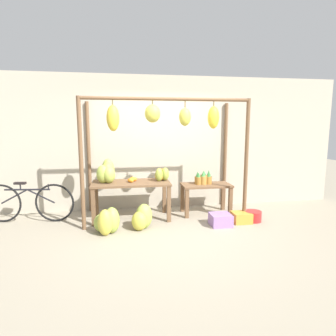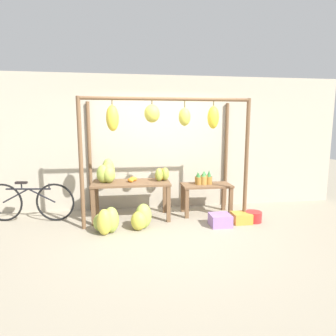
{
  "view_description": "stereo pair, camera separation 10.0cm",
  "coord_description": "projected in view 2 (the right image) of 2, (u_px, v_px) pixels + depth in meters",
  "views": [
    {
      "loc": [
        -0.75,
        -4.36,
        1.77
      ],
      "look_at": [
        0.08,
        0.87,
        0.97
      ],
      "focal_mm": 30.0,
      "sensor_mm": 36.0,
      "label": 1
    },
    {
      "loc": [
        -0.65,
        -4.37,
        1.77
      ],
      "look_at": [
        0.08,
        0.87,
        0.97
      ],
      "focal_mm": 30.0,
      "sensor_mm": 36.0,
      "label": 2
    }
  ],
  "objects": [
    {
      "name": "display_table_main",
      "position": [
        131.0,
        188.0,
        5.31
      ],
      "size": [
        1.45,
        0.68,
        0.72
      ],
      "color": "brown",
      "rests_on": "ground_plane"
    },
    {
      "name": "ground_plane",
      "position": [
        171.0,
        234.0,
        4.63
      ],
      "size": [
        20.0,
        20.0,
        0.0
      ],
      "primitive_type": "plane",
      "color": "gray"
    },
    {
      "name": "banana_pile_ground_right",
      "position": [
        141.0,
        218.0,
        4.83
      ],
      "size": [
        0.43,
        0.43,
        0.44
      ],
      "color": "#9EB247",
      "rests_on": "ground_plane"
    },
    {
      "name": "banana_pile_ground_left",
      "position": [
        106.0,
        221.0,
        4.64
      ],
      "size": [
        0.49,
        0.47,
        0.44
      ],
      "color": "#9EB247",
      "rests_on": "ground_plane"
    },
    {
      "name": "stall_awning",
      "position": [
        163.0,
        132.0,
        5.0
      ],
      "size": [
        2.98,
        1.23,
        2.24
      ],
      "color": "brown",
      "rests_on": "ground_plane"
    },
    {
      "name": "display_table_side",
      "position": [
        206.0,
        191.0,
        5.61
      ],
      "size": [
        0.98,
        0.51,
        0.61
      ],
      "color": "brown",
      "rests_on": "ground_plane"
    },
    {
      "name": "fruit_crate_purple",
      "position": [
        241.0,
        218.0,
        5.14
      ],
      "size": [
        0.33,
        0.3,
        0.19
      ],
      "color": "orange",
      "rests_on": "ground_plane"
    },
    {
      "name": "fruit_crate_white",
      "position": [
        220.0,
        220.0,
        4.99
      ],
      "size": [
        0.36,
        0.34,
        0.21
      ],
      "color": "#9970B7",
      "rests_on": "ground_plane"
    },
    {
      "name": "pineapple_cluster",
      "position": [
        203.0,
        179.0,
        5.59
      ],
      "size": [
        0.34,
        0.2,
        0.28
      ],
      "color": "olive",
      "rests_on": "display_table_side"
    },
    {
      "name": "parked_bicycle",
      "position": [
        29.0,
        202.0,
        5.2
      ],
      "size": [
        1.66,
        0.24,
        0.75
      ],
      "color": "black",
      "rests_on": "ground_plane"
    },
    {
      "name": "orange_pile",
      "position": [
        132.0,
        179.0,
        5.31
      ],
      "size": [
        0.18,
        0.21,
        0.09
      ],
      "color": "orange",
      "rests_on": "display_table_main"
    },
    {
      "name": "blue_bucket",
      "position": [
        253.0,
        217.0,
        5.2
      ],
      "size": [
        0.3,
        0.3,
        0.19
      ],
      "color": "#AD2323",
      "rests_on": "ground_plane"
    },
    {
      "name": "shop_wall_back",
      "position": [
        160.0,
        143.0,
        5.99
      ],
      "size": [
        8.0,
        0.08,
        2.8
      ],
      "color": "#B2A893",
      "rests_on": "ground_plane"
    },
    {
      "name": "papaya_pile",
      "position": [
        162.0,
        175.0,
        5.4
      ],
      "size": [
        0.32,
        0.31,
        0.25
      ],
      "color": "#93A33D",
      "rests_on": "display_table_main"
    },
    {
      "name": "banana_pile_on_table",
      "position": [
        107.0,
        173.0,
        5.23
      ],
      "size": [
        0.38,
        0.42,
        0.44
      ],
      "color": "gold",
      "rests_on": "display_table_main"
    }
  ]
}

